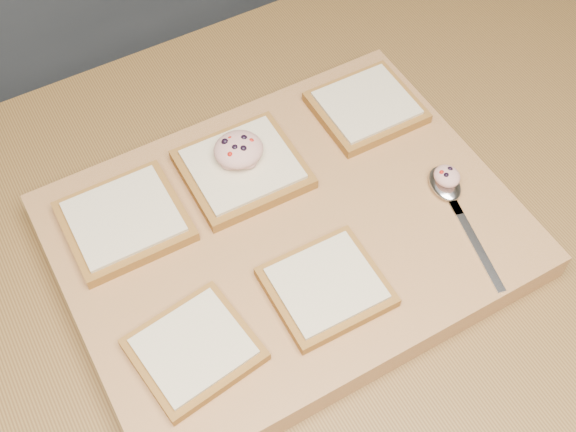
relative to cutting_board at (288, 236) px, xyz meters
name	(u,v)px	position (x,y,z in m)	size (l,w,h in m)	color
island_counter	(330,389)	(0.06, -0.03, -0.47)	(2.00, 0.80, 0.90)	slate
cutting_board	(288,236)	(0.00, 0.00, 0.00)	(0.47, 0.36, 0.04)	#AB7749
bread_far_left	(124,221)	(-0.15, 0.09, 0.03)	(0.12, 0.11, 0.02)	brown
bread_far_center	(243,168)	(-0.01, 0.09, 0.03)	(0.13, 0.12, 0.02)	brown
bread_far_right	(366,107)	(0.16, 0.10, 0.03)	(0.12, 0.11, 0.02)	brown
bread_near_left	(194,349)	(-0.15, -0.08, 0.03)	(0.12, 0.11, 0.02)	brown
bread_near_center	(326,286)	(-0.01, -0.09, 0.03)	(0.11, 0.10, 0.02)	brown
tuna_salad_dollop	(238,149)	(-0.01, 0.10, 0.05)	(0.06, 0.05, 0.03)	#DD9B8D
spoon	(449,192)	(0.17, -0.05, 0.02)	(0.06, 0.17, 0.01)	silver
spoon_salad	(447,176)	(0.18, -0.04, 0.04)	(0.03, 0.03, 0.02)	#DD9B8D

